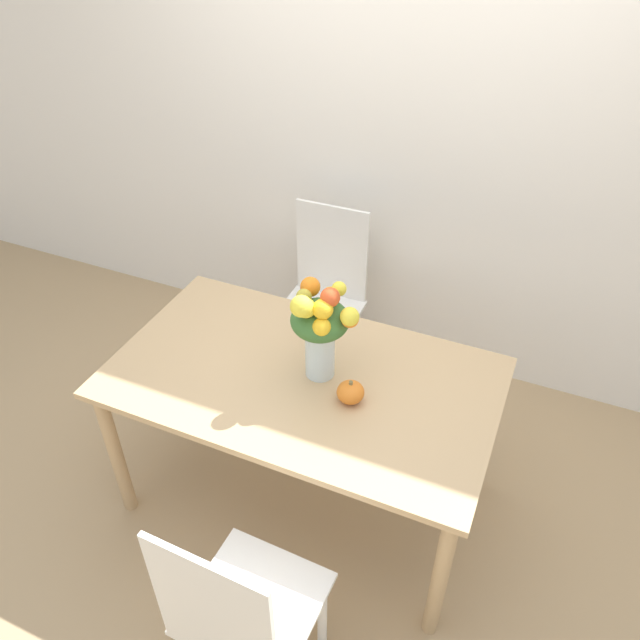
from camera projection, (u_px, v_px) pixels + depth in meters
name	position (u px, v px, depth m)	size (l,w,h in m)	color
ground_plane	(305.00, 492.00, 2.96)	(12.00, 12.00, 0.00)	tan
wall_back	(406.00, 127.00, 3.02)	(8.00, 0.06, 2.70)	white
dining_table	(303.00, 392.00, 2.55)	(1.55, 0.90, 0.76)	tan
flower_vase	(321.00, 326.00, 2.35)	(0.27, 0.26, 0.43)	silver
pumpkin	(350.00, 392.00, 2.36)	(0.11, 0.11, 0.10)	orange
dining_chair_near_window	(323.00, 297.00, 3.35)	(0.42, 0.42, 0.99)	white
dining_chair_far_side	(241.00, 615.00, 1.98)	(0.43, 0.43, 0.99)	white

